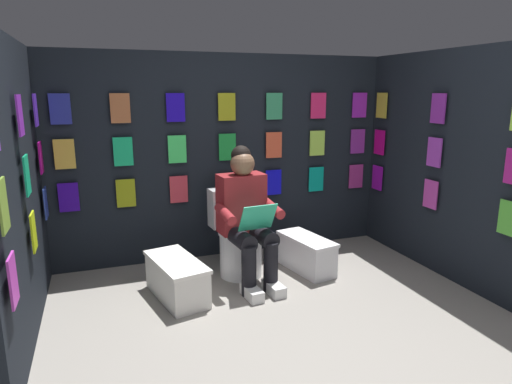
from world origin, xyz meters
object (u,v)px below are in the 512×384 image
Objects in this scene: comic_longbox_near at (306,254)px; comic_longbox_far at (177,279)px; toilet at (237,238)px; person_reading at (247,216)px.

comic_longbox_far is (1.24, 0.16, 0.00)m from comic_longbox_near.
toilet is at bearing -163.60° from comic_longbox_far.
comic_longbox_near is (-0.62, 0.18, -0.16)m from toilet.
toilet is 0.65× the size of person_reading.
comic_longbox_far is (0.62, 0.34, -0.16)m from toilet.
toilet reaches higher than comic_longbox_near.
toilet is 0.66m from comic_longbox_near.
toilet is at bearing -26.84° from comic_longbox_near.
person_reading is at bearing 89.28° from toilet.
comic_longbox_far is at bearing 4.68° from person_reading.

